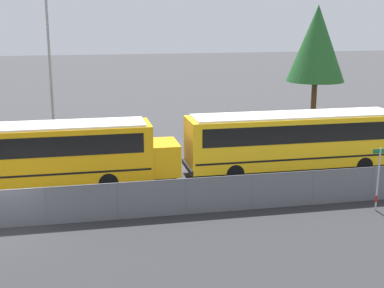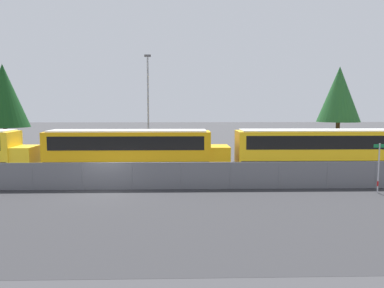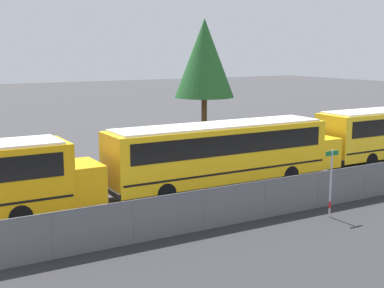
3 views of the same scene
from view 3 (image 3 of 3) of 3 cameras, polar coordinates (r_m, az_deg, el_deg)
school_bus_4 at (r=27.57m, az=3.48°, el=-0.61°), size 13.58×2.64×3.34m
street_sign at (r=23.36m, az=14.58°, el=-3.91°), size 0.70×0.09×2.93m
tree_1 at (r=42.00m, az=1.33°, el=9.11°), size 4.67×4.67×9.45m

